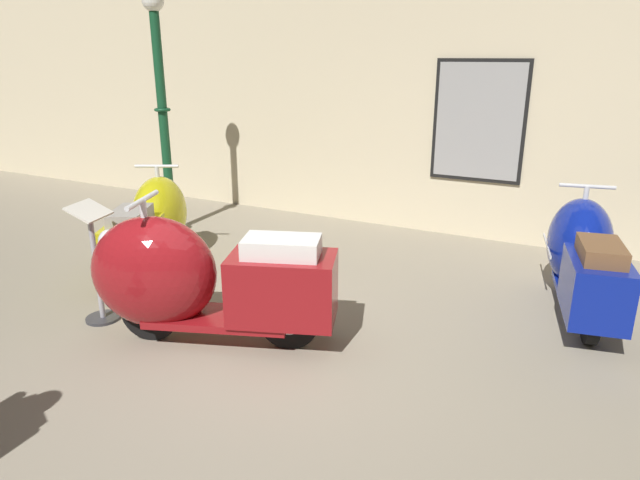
% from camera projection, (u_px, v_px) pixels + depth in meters
% --- Properties ---
extents(ground_plane, '(60.00, 60.00, 0.00)m').
position_uv_depth(ground_plane, '(251.00, 368.00, 3.94)').
color(ground_plane, gray).
extents(showroom_back_wall, '(18.00, 0.24, 3.36)m').
position_uv_depth(showroom_back_wall, '(426.00, 92.00, 6.63)').
color(showroom_back_wall, beige).
rests_on(showroom_back_wall, ground).
extents(scooter_0, '(1.17, 1.70, 1.02)m').
position_uv_depth(scooter_0, '(153.00, 224.00, 5.70)').
color(scooter_0, black).
rests_on(scooter_0, ground).
extents(scooter_1, '(1.91, 1.12, 1.13)m').
position_uv_depth(scooter_1, '(193.00, 279.00, 4.16)').
color(scooter_1, black).
rests_on(scooter_1, ground).
extents(scooter_2, '(0.79, 1.75, 1.03)m').
position_uv_depth(scooter_2, '(583.00, 256.00, 4.76)').
color(scooter_2, black).
rests_on(scooter_2, ground).
extents(lamppost, '(0.28, 0.28, 2.79)m').
position_uv_depth(lamppost, '(163.00, 119.00, 6.58)').
color(lamppost, '#144728').
rests_on(lamppost, ground).
extents(info_stanchion, '(0.29, 0.36, 1.00)m').
position_uv_depth(info_stanchion, '(97.00, 273.00, 4.54)').
color(info_stanchion, '#333338').
rests_on(info_stanchion, ground).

